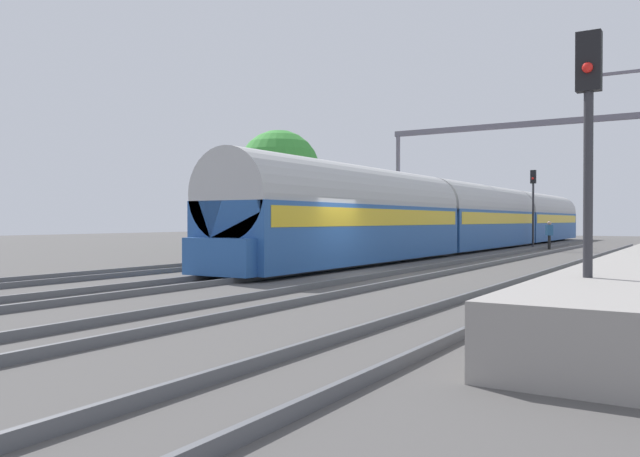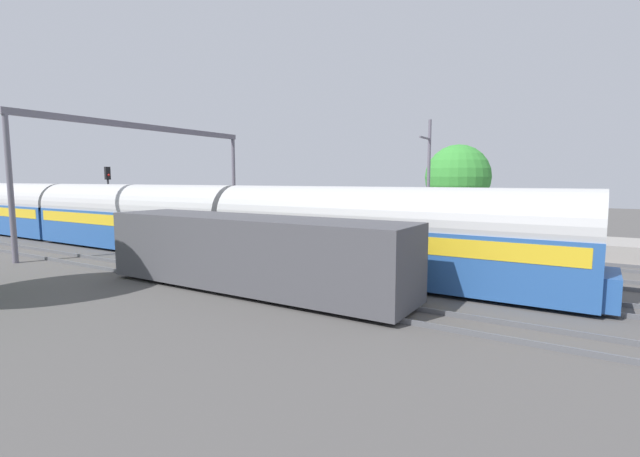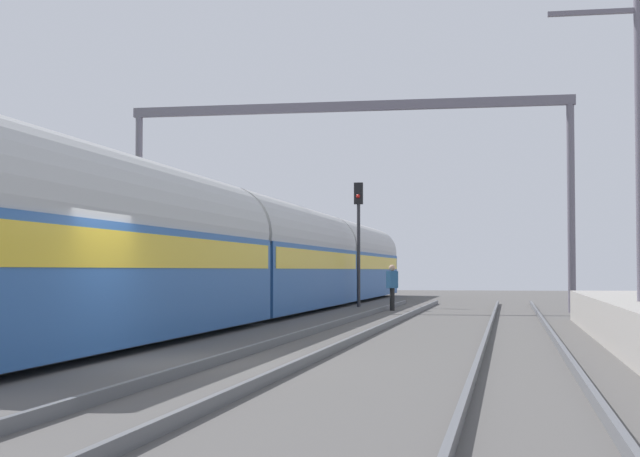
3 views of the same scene
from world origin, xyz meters
name	(u,v)px [view 1 (image 1 of 3)]	position (x,y,z in m)	size (l,w,h in m)	color
ground	(355,274)	(0.00, 0.00, 0.00)	(120.00, 120.00, 0.00)	#504D4C
track_far_west	(212,264)	(-6.21, 0.00, 0.08)	(1.52, 60.00, 0.16)	#57585D
track_west	(303,269)	(-2.07, 0.00, 0.08)	(1.51, 60.00, 0.16)	#57585D
track_east	(413,274)	(2.07, 0.00, 0.08)	(1.51, 60.00, 0.16)	#57585D
track_far_east	(549,280)	(6.21, 0.00, 0.08)	(1.52, 60.00, 0.16)	#57585D
passenger_train	(480,217)	(-2.07, 20.10, 1.97)	(2.93, 49.20, 3.82)	#28569E
freight_car	(313,227)	(-6.21, 7.30, 1.47)	(2.80, 13.00, 2.70)	#47474C
person_crossing	(549,232)	(1.67, 21.92, 1.03)	(0.44, 0.46, 1.73)	black
railway_signal_near	(588,141)	(8.48, -8.27, 2.98)	(0.36, 0.30, 4.62)	#2D2D33
railway_signal_far	(533,198)	(-0.15, 25.58, 3.30)	(0.36, 0.30, 5.17)	#2D2D33
catenary_gantry	(520,153)	(0.00, 21.40, 5.92)	(16.81, 0.28, 7.86)	slate
tree_west_background	(279,172)	(-14.02, 15.50, 4.96)	(5.39, 5.39, 7.67)	#4C3826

